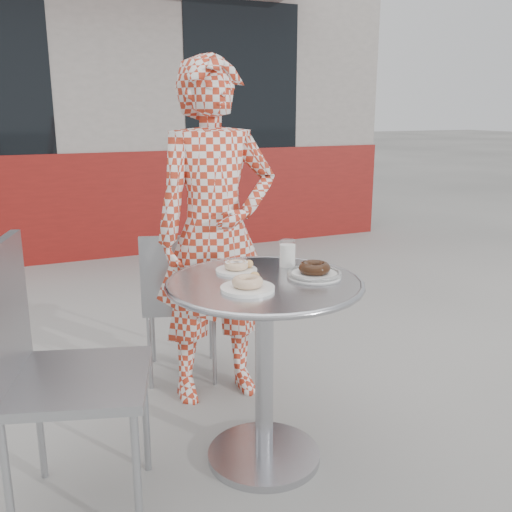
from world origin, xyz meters
name	(u,v)px	position (x,y,z in m)	size (l,w,h in m)	color
ground	(270,461)	(0.00, 0.00, 0.00)	(60.00, 60.00, 0.00)	#A09D98
storefront	(72,101)	(0.00, 5.56, 1.49)	(6.02, 4.55, 3.00)	gray
bistro_table	(264,327)	(-0.01, 0.03, 0.57)	(0.75, 0.75, 0.76)	silver
chair_far	(182,331)	(-0.09, 0.91, 0.25)	(0.47, 0.48, 0.80)	#9C9EA3
chair_left	(78,432)	(-0.73, 0.03, 0.30)	(0.58, 0.58, 0.97)	#9C9EA3
seated_person	(216,234)	(0.02, 0.65, 0.81)	(0.59, 0.39, 1.62)	#B0301B
plate_far	(237,267)	(-0.06, 0.19, 0.77)	(0.16, 0.16, 0.04)	white
plate_near	(248,285)	(-0.12, -0.05, 0.78)	(0.19, 0.19, 0.05)	white
plate_checker	(314,272)	(0.18, 0.01, 0.77)	(0.21, 0.21, 0.06)	white
milk_cup	(287,254)	(0.16, 0.18, 0.81)	(0.07, 0.07, 0.11)	white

